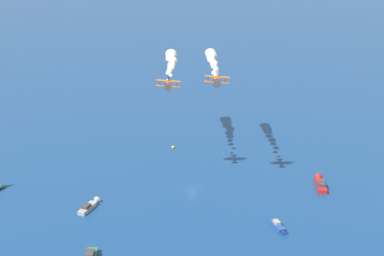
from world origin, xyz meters
The scene contains 11 objects.
ground_plane centered at (0.00, 0.00, 0.00)m, with size 2000.00×2000.00×0.00m, color navy.
motorboat_inshore centered at (-28.59, -29.07, 0.81)m, with size 8.40×9.88×3.01m.
motorboat_offshore centered at (-32.84, 0.82, 0.57)m, with size 7.26×5.15×2.11m.
motorboat_trailing centered at (14.10, 28.80, 0.68)m, with size 5.19×8.98×2.54m.
marker_buoy centered at (26.74, -18.72, 0.39)m, with size 1.10×1.10×2.10m.
biplane_lead centered at (-5.42, -4.61, 35.29)m, with size 6.52×6.57×3.62m.
wingwalker_lead centered at (-5.55, -4.72, 37.47)m, with size 0.74×0.69×1.77m.
smoke_trail_lead centered at (14.61, -26.04, 34.97)m, with size 25.85×27.25×3.84m.
biplane_wingman centered at (8.28, 1.48, 32.68)m, with size 6.52×6.57×3.62m.
wingwalker_wingman centered at (8.15, 1.38, 34.86)m, with size 0.74×0.69×1.77m.
smoke_trail_wingman centered at (30.62, -22.42, 32.60)m, with size 28.80×30.60×4.25m.
Camera 1 is at (-95.44, 104.04, 75.82)m, focal length 47.48 mm.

